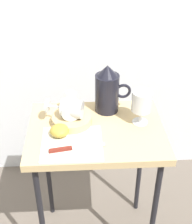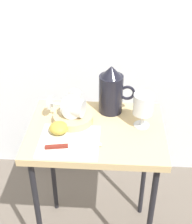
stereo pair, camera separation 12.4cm
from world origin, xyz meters
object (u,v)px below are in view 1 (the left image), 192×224
table (96,144)px  basket_tray (72,120)px  knife (69,149)px  wine_glass_tipped_far (71,109)px  apple_half_left (60,131)px  wine_glass_upright (142,103)px  pitcher (107,93)px  wine_glass_tipped_near (71,108)px

table → basket_tray: size_ratio=4.24×
table → knife: (-0.11, -0.13, 0.09)m
wine_glass_tipped_far → apple_half_left: bearing=-119.5°
table → wine_glass_tipped_far: (-0.10, 0.04, 0.15)m
wine_glass_upright → pitcher: bearing=141.3°
wine_glass_tipped_far → apple_half_left: size_ratio=2.11×
wine_glass_tipped_far → table: bearing=-22.9°
table → wine_glass_upright: 0.26m
basket_tray → wine_glass_tipped_far: size_ratio=1.02×
table → pitcher: bearing=67.6°
pitcher → apple_half_left: 0.27m
wine_glass_tipped_near → wine_glass_tipped_far: (0.00, -0.01, 0.00)m
wine_glass_upright → wine_glass_tipped_far: size_ratio=0.91×
pitcher → wine_glass_upright: size_ratio=1.46×
wine_glass_tipped_far → wine_glass_tipped_near: bearing=103.8°
apple_half_left → wine_glass_tipped_near: bearing=63.3°
knife → wine_glass_tipped_near: bearing=87.6°
wine_glass_upright → knife: 0.34m
basket_tray → wine_glass_tipped_far: 0.05m
apple_half_left → knife: (0.04, -0.09, -0.02)m
basket_tray → pitcher: 0.19m
wine_glass_tipped_near → basket_tray: bearing=-64.8°
basket_tray → wine_glass_tipped_far: wine_glass_tipped_far is taller
apple_half_left → knife: bearing=-67.9°
basket_tray → pitcher: pitcher is taller
pitcher → wine_glass_tipped_near: size_ratio=1.51×
basket_tray → pitcher: size_ratio=0.76×
table → wine_glass_upright: (0.18, 0.03, 0.17)m
basket_tray → pitcher: bearing=31.6°
basket_tray → knife: (-0.01, -0.17, -0.01)m
table → basket_tray: basket_tray is taller
wine_glass_upright → apple_half_left: 0.34m
table → apple_half_left: apple_half_left is taller
wine_glass_tipped_far → apple_half_left: (-0.05, -0.08, -0.05)m
apple_half_left → knife: size_ratio=0.37×
basket_tray → wine_glass_upright: size_ratio=1.12×
wine_glass_upright → basket_tray: bearing=178.1°
table → knife: knife is taller
pitcher → knife: 0.32m
table → basket_tray: (-0.10, 0.04, 0.10)m
pitcher → wine_glass_upright: (0.13, -0.10, 0.01)m
table → wine_glass_upright: size_ratio=4.74×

